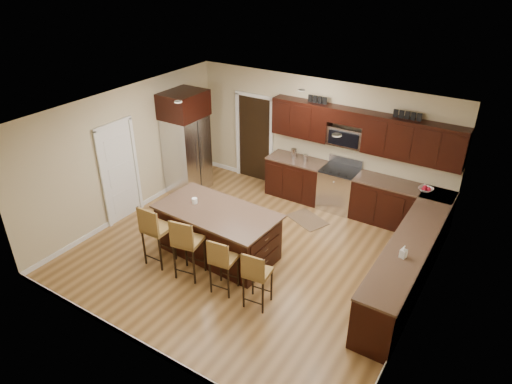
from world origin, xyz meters
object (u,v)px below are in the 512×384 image
Objects in this scene: range at (339,188)px; stool_extra at (256,273)px; stool_left at (154,229)px; stool_mid at (186,242)px; island at (218,233)px; stool_right at (222,260)px; refrigerator at (186,142)px.

range is 3.60m from stool_extra.
stool_left is (-1.93, -3.60, 0.27)m from range.
range is 0.95× the size of stool_mid.
stool_left is at bearing -127.57° from island.
stool_left is at bearing 170.15° from stool_mid.
stool_extra is (1.38, 0.01, -0.08)m from stool_mid.
island is at bearing 123.61° from stool_right.
stool_mid reaches higher than range.
refrigerator is 4.32m from stool_extra.
stool_right is at bearing -0.84° from stool_left.
stool_extra is at bearing -6.74° from stool_right.
stool_left is 1.14× the size of stool_extra.
stool_left is at bearing -61.69° from refrigerator.
refrigerator reaches higher than stool_mid.
range is 3.01m from island.
range is 4.10m from stool_left.
stool_right is at bearing -9.42° from stool_mid.
stool_extra is (0.16, -3.59, 0.18)m from range.
island is at bearing 79.09° from stool_mid.
range is 0.94× the size of stool_left.
range is at bearing 17.83° from refrigerator.
stool_left is at bearing 173.50° from stool_extra.
stool_extra is at bearing -87.44° from range.
stool_left is (-0.73, -0.85, 0.31)m from island.
stool_mid is at bearing -108.68° from range.
stool_right is 0.44× the size of refrigerator.
stool_mid is 3.32m from refrigerator.
stool_left is at bearing 173.62° from stool_right.
stool_mid is (-1.22, -3.60, 0.26)m from range.
island is 2.19× the size of stool_extra.
range reaches higher than stool_extra.
range is 3.63m from stool_right.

